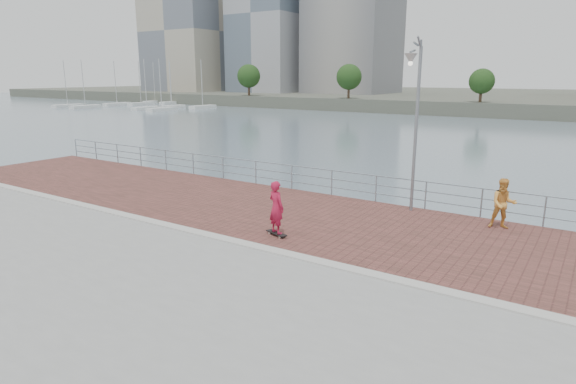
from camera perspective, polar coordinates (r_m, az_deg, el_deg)
The scene contains 11 objects.
water at distance 15.59m, azimuth -4.16°, elevation -13.36°, with size 400.00×400.00×0.00m, color slate.
seawall at distance 12.05m, azimuth -19.57°, elevation -17.48°, with size 40.00×24.00×2.00m, color gray.
brick_lane at distance 17.62m, azimuth 2.87°, elevation -3.05°, with size 40.00×6.80×0.02m, color brown.
curb at distance 14.78m, azimuth -4.30°, elevation -6.33°, with size 40.00×0.40×0.06m, color #B7B5AD.
far_shore at distance 133.85m, azimuth 30.14°, elevation 9.41°, with size 320.00×95.00×2.50m, color #4C5142.
guardrail at distance 20.36m, azimuth 7.77°, elevation 1.12°, with size 39.06×0.06×1.13m.
street_lamp at distance 17.99m, azimuth 14.70°, elevation 10.91°, with size 0.45×1.30×6.11m.
skateboard at distance 15.62m, azimuth -1.38°, elevation -4.91°, with size 0.88×0.47×0.10m.
skateboarder at distance 15.37m, azimuth -1.40°, elevation -1.83°, with size 0.63×0.41×1.72m, color #AC1737.
bystander at distance 17.69m, azimuth 24.16°, elevation -1.27°, with size 0.83×0.65×1.72m, color gold.
marina at distance 115.21m, azimuth -16.90°, elevation 9.85°, with size 29.76×28.77×10.18m.
Camera 1 is at (8.53, -10.95, 5.09)m, focal length 30.00 mm.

